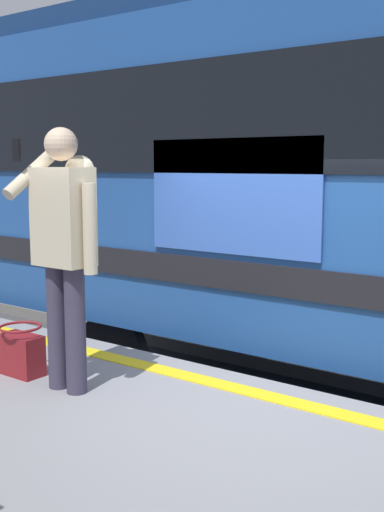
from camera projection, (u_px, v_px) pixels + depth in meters
name	position (u px, v px, depth m)	size (l,w,h in m)	color
ground_plane	(275.00, 501.00, 4.68)	(23.54, 23.54, 0.00)	#3D3D3F
safety_line	(256.00, 393.00, 4.31)	(15.31, 0.16, 0.01)	yellow
track_rail_near	(339.00, 438.00, 5.56)	(20.31, 0.08, 0.16)	slate
passenger	(65.00, 238.00, 4.24)	(0.57, 0.55, 1.79)	#383347
handbag	(21.00, 352.00, 4.68)	(0.35, 0.31, 0.37)	maroon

